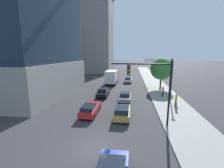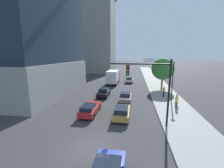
{
  "view_description": "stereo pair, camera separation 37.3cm",
  "coord_description": "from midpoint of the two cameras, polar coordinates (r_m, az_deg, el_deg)",
  "views": [
    {
      "loc": [
        2.91,
        -10.34,
        7.36
      ],
      "look_at": [
        0.27,
        9.4,
        3.46
      ],
      "focal_mm": 24.03,
      "sensor_mm": 36.0,
      "label": 1
    },
    {
      "loc": [
        3.28,
        -10.28,
        7.36
      ],
      "look_at": [
        0.27,
        9.4,
        3.46
      ],
      "focal_mm": 24.03,
      "sensor_mm": 36.0,
      "label": 2
    }
  ],
  "objects": [
    {
      "name": "ground_plane",
      "position": [
        13.04,
        -7.2,
        -23.39
      ],
      "size": [
        400.0,
        400.0,
        0.0
      ],
      "primitive_type": "plane",
      "color": "#333335"
    },
    {
      "name": "sidewalk",
      "position": [
        31.69,
        18.85,
        -2.83
      ],
      "size": [
        5.11,
        120.0,
        0.15
      ],
      "primitive_type": "cube",
      "color": "gray",
      "rests_on": "ground"
    },
    {
      "name": "construction_building",
      "position": [
        66.48,
        -6.35,
        20.38
      ],
      "size": [
        26.42,
        15.74,
        42.34
      ],
      "color": "gray",
      "rests_on": "ground"
    },
    {
      "name": "traffic_light_pole",
      "position": [
        15.25,
        15.29,
        1.33
      ],
      "size": [
        5.92,
        0.48,
        6.86
      ],
      "color": "black",
      "rests_on": "sidewalk"
    },
    {
      "name": "street_lamp",
      "position": [
        25.63,
        22.59,
        3.32
      ],
      "size": [
        0.44,
        0.44,
        6.4
      ],
      "color": "black",
      "rests_on": "sidewalk"
    },
    {
      "name": "street_tree",
      "position": [
        33.42,
        19.05,
        5.46
      ],
      "size": [
        4.64,
        4.64,
        6.63
      ],
      "color": "brown",
      "rests_on": "sidewalk"
    },
    {
      "name": "car_white",
      "position": [
        40.68,
        6.9,
        1.66
      ],
      "size": [
        1.92,
        4.08,
        1.5
      ],
      "color": "silver",
      "rests_on": "ground"
    },
    {
      "name": "car_red",
      "position": [
        19.16,
        -7.79,
        -9.33
      ],
      "size": [
        1.77,
        4.67,
        1.4
      ],
      "color": "red",
      "rests_on": "ground"
    },
    {
      "name": "car_gold",
      "position": [
        17.99,
        4.35,
        -10.58
      ],
      "size": [
        1.79,
        4.2,
        1.46
      ],
      "color": "#AD8938",
      "rests_on": "ground"
    },
    {
      "name": "car_black",
      "position": [
        26.97,
        -2.75,
        -3.19
      ],
      "size": [
        1.8,
        4.39,
        1.45
      ],
      "color": "black",
      "rests_on": "ground"
    },
    {
      "name": "car_gray",
      "position": [
        24.28,
        5.56,
        -4.92
      ],
      "size": [
        1.82,
        4.18,
        1.41
      ],
      "color": "slate",
      "rests_on": "ground"
    },
    {
      "name": "box_truck",
      "position": [
        38.11,
        0.73,
        2.9
      ],
      "size": [
        2.45,
        7.91,
        3.5
      ],
      "color": "#B21E1E",
      "rests_on": "ground"
    },
    {
      "name": "pedestrian_yellow_shirt",
      "position": [
        22.56,
        23.73,
        -6.08
      ],
      "size": [
        0.34,
        0.34,
        1.79
      ],
      "color": "brown",
      "rests_on": "sidewalk"
    },
    {
      "name": "pedestrian_orange_shirt",
      "position": [
        27.52,
        19.45,
        -2.77
      ],
      "size": [
        0.34,
        0.34,
        1.81
      ],
      "color": "black",
      "rests_on": "sidewalk"
    },
    {
      "name": "pedestrian_red_shirt",
      "position": [
        23.95,
        23.88,
        -5.32
      ],
      "size": [
        0.34,
        0.34,
        1.66
      ],
      "color": "black",
      "rests_on": "sidewalk"
    }
  ]
}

